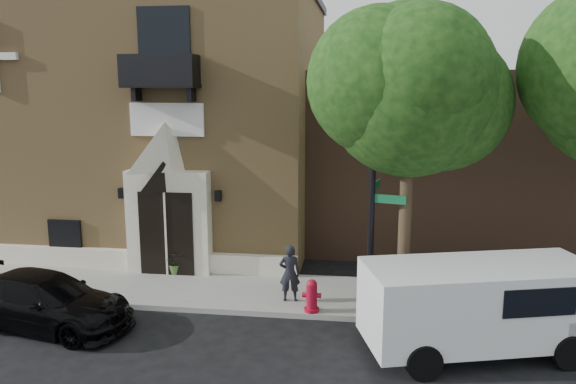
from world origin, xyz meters
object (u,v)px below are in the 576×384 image
black_sedan (44,301)px  pedestrian_near (290,273)px  street_sign (373,201)px  fire_hydrant (312,296)px  dumpster (480,291)px  cargo_van (487,304)px

black_sedan → pedestrian_near: (5.87, 2.13, 0.26)m
black_sedan → street_sign: size_ratio=0.79×
black_sedan → pedestrian_near: size_ratio=2.95×
fire_hydrant → dumpster: dumpster is taller
cargo_van → street_sign: (-2.55, 1.63, 1.93)m
black_sedan → cargo_van: bearing=-78.8°
black_sedan → cargo_van: 10.59m
pedestrian_near → street_sign: bearing=160.2°
fire_hydrant → dumpster: (4.29, 0.48, 0.18)m
dumpster → street_sign: bearing=-158.1°
black_sedan → dumpster: black_sedan is taller
black_sedan → street_sign: bearing=-67.3°
black_sedan → pedestrian_near: pedestrian_near is taller
fire_hydrant → pedestrian_near: size_ratio=0.55×
dumpster → black_sedan: bearing=-153.7°
street_sign → fire_hydrant: size_ratio=6.74×
dumpster → fire_hydrant: bearing=-157.6°
cargo_van → fire_hydrant: size_ratio=6.24×
fire_hydrant → pedestrian_near: pedestrian_near is taller
cargo_van → fire_hydrant: cargo_van is taller
dumpster → pedestrian_near: bearing=-165.9°
black_sedan → cargo_van: cargo_van is taller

